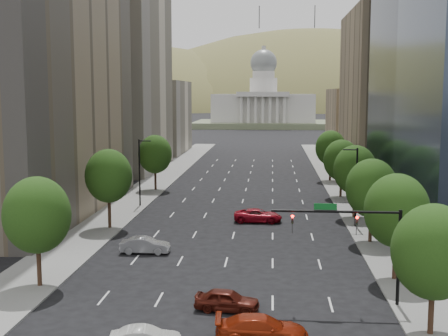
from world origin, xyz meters
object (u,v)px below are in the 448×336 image
(car_red_near, at_px, (262,329))
(car_maroon, at_px, (227,300))
(capitol, at_px, (263,108))
(car_silver, at_px, (145,245))
(car_red_far, at_px, (258,215))
(traffic_signal, at_px, (364,235))

(car_red_near, distance_m, car_maroon, 5.57)
(capitol, relative_size, car_maroon, 13.28)
(car_maroon, height_order, car_silver, car_silver)
(capitol, xyz_separation_m, car_red_far, (2.45, -192.93, -7.80))
(capitol, bearing_deg, traffic_signal, -87.26)
(car_red_far, bearing_deg, car_red_near, -177.75)
(capitol, bearing_deg, car_red_near, -89.11)
(traffic_signal, height_order, car_red_far, traffic_signal)
(car_red_far, bearing_deg, car_maroon, 177.56)
(traffic_signal, relative_size, car_maroon, 2.02)
(traffic_signal, bearing_deg, car_maroon, -169.20)
(car_maroon, bearing_deg, car_silver, 38.93)
(car_maroon, relative_size, car_red_far, 0.80)
(capitol, xyz_separation_m, car_maroon, (1.00, -221.53, -7.81))
(traffic_signal, xyz_separation_m, car_red_far, (-8.08, 26.78, -4.39))
(traffic_signal, bearing_deg, car_silver, 146.14)
(car_red_near, distance_m, car_red_far, 33.58)
(traffic_signal, height_order, car_red_near, traffic_signal)
(car_silver, bearing_deg, traffic_signal, -125.03)
(car_maroon, bearing_deg, car_red_far, 3.96)
(car_red_near, bearing_deg, car_silver, 27.26)
(traffic_signal, xyz_separation_m, car_silver, (-18.40, 12.35, -4.40))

